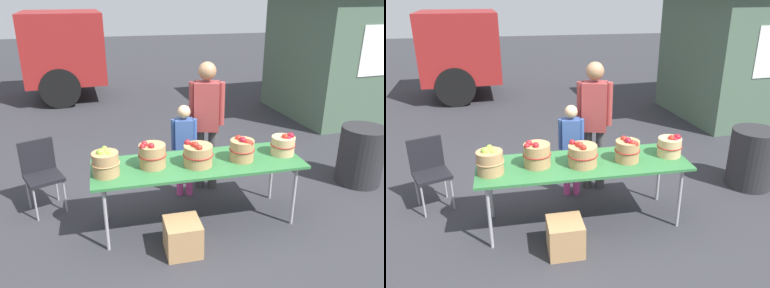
# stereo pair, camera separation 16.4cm
# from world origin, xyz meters

# --- Properties ---
(ground_plane) EXTENTS (40.00, 40.00, 0.00)m
(ground_plane) POSITION_xyz_m (0.00, 0.00, 0.00)
(ground_plane) COLOR #2D2D33
(market_table) EXTENTS (2.30, 0.76, 0.75)m
(market_table) POSITION_xyz_m (0.00, 0.00, 0.71)
(market_table) COLOR #2D6B38
(market_table) RESTS_ON ground
(apple_basket_green_0) EXTENTS (0.29, 0.29, 0.29)m
(apple_basket_green_0) POSITION_xyz_m (-0.99, -0.08, 0.89)
(apple_basket_green_0) COLOR #A87F51
(apple_basket_green_0) RESTS_ON market_table
(apple_basket_red_0) EXTENTS (0.30, 0.30, 0.30)m
(apple_basket_red_0) POSITION_xyz_m (-0.50, 0.01, 0.88)
(apple_basket_red_0) COLOR #A87F51
(apple_basket_red_0) RESTS_ON market_table
(apple_basket_red_1) EXTENTS (0.33, 0.33, 0.28)m
(apple_basket_red_1) POSITION_xyz_m (-0.02, -0.06, 0.87)
(apple_basket_red_1) COLOR #A87F51
(apple_basket_red_1) RESTS_ON market_table
(apple_basket_red_2) EXTENTS (0.28, 0.28, 0.28)m
(apple_basket_red_2) POSITION_xyz_m (0.48, -0.05, 0.88)
(apple_basket_red_2) COLOR #A87F51
(apple_basket_red_2) RESTS_ON market_table
(apple_basket_red_3) EXTENTS (0.29, 0.29, 0.26)m
(apple_basket_red_3) POSITION_xyz_m (1.00, 0.01, 0.87)
(apple_basket_red_3) COLOR tan
(apple_basket_red_3) RESTS_ON market_table
(vendor_adult) EXTENTS (0.43, 0.31, 1.70)m
(vendor_adult) POSITION_xyz_m (0.31, 0.79, 1.00)
(vendor_adult) COLOR #3F3F3F
(vendor_adult) RESTS_ON ground
(child_customer) EXTENTS (0.32, 0.19, 1.21)m
(child_customer) POSITION_xyz_m (-0.02, 0.66, 0.72)
(child_customer) COLOR #CC3F8C
(child_customer) RESTS_ON ground
(food_kiosk) EXTENTS (3.72, 3.17, 2.74)m
(food_kiosk) POSITION_xyz_m (4.32, 3.54, 1.38)
(food_kiosk) COLOR #47604C
(food_kiosk) RESTS_ON ground
(folding_chair) EXTENTS (0.52, 0.52, 0.86)m
(folding_chair) POSITION_xyz_m (-1.75, 0.72, 0.51)
(folding_chair) COLOR black
(folding_chair) RESTS_ON ground
(trash_barrel) EXTENTS (0.60, 0.60, 0.80)m
(trash_barrel) POSITION_xyz_m (2.42, 0.45, 0.40)
(trash_barrel) COLOR #262628
(trash_barrel) RESTS_ON ground
(produce_crate) EXTENTS (0.36, 0.36, 0.36)m
(produce_crate) POSITION_xyz_m (-0.29, -0.51, 0.18)
(produce_crate) COLOR #A87F51
(produce_crate) RESTS_ON ground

